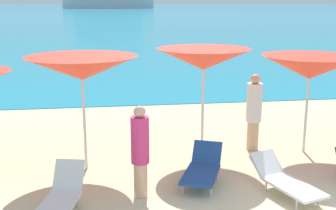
# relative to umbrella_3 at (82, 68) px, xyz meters

# --- Properties ---
(ground_plane) EXTENTS (50.00, 100.00, 0.30)m
(ground_plane) POSITION_rel_umbrella_3_xyz_m (3.70, 6.42, -2.26)
(ground_plane) COLOR beige
(ocean_water) EXTENTS (650.00, 440.00, 0.02)m
(ocean_water) POSITION_rel_umbrella_3_xyz_m (3.70, 225.38, -2.10)
(ocean_water) COLOR teal
(ocean_water) RESTS_ON ground_plane
(umbrella_3) EXTENTS (2.46, 2.46, 2.35)m
(umbrella_3) POSITION_rel_umbrella_3_xyz_m (0.00, 0.00, 0.00)
(umbrella_3) COLOR silver
(umbrella_3) RESTS_ON ground_plane
(umbrella_4) EXTENTS (2.13, 2.13, 2.40)m
(umbrella_4) POSITION_rel_umbrella_3_xyz_m (2.59, 0.59, 0.05)
(umbrella_4) COLOR silver
(umbrella_4) RESTS_ON ground_plane
(umbrella_5) EXTENTS (2.31, 2.31, 2.23)m
(umbrella_5) POSITION_rel_umbrella_3_xyz_m (4.94, 0.34, -0.14)
(umbrella_5) COLOR silver
(umbrella_5) RESTS_ON ground_plane
(lounge_chair_0) EXTENTS (0.99, 1.63, 0.61)m
(lounge_chair_0) POSITION_rel_umbrella_3_xyz_m (3.58, -1.78, -1.82)
(lounge_chair_0) COLOR white
(lounge_chair_0) RESTS_ON ground_plane
(lounge_chair_1) EXTENTS (1.08, 1.51, 0.65)m
(lounge_chair_1) POSITION_rel_umbrella_3_xyz_m (2.23, -1.06, -1.81)
(lounge_chair_1) COLOR #1E478C
(lounge_chair_1) RESTS_ON ground_plane
(lounge_chair_6) EXTENTS (0.87, 1.66, 0.68)m
(lounge_chair_6) POSITION_rel_umbrella_3_xyz_m (-0.36, -1.92, -1.85)
(lounge_chair_6) COLOR white
(lounge_chair_6) RESTS_ON ground_plane
(beachgoer_0) EXTENTS (0.32, 0.32, 1.67)m
(beachgoer_0) POSITION_rel_umbrella_3_xyz_m (1.01, -1.49, -1.22)
(beachgoer_0) COLOR #DBAA84
(beachgoer_0) RESTS_ON ground_plane
(beachgoer_4) EXTENTS (0.35, 0.35, 1.78)m
(beachgoer_4) POSITION_rel_umbrella_3_xyz_m (3.82, 0.67, -1.16)
(beachgoer_4) COLOR #DBAA84
(beachgoer_4) RESTS_ON ground_plane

